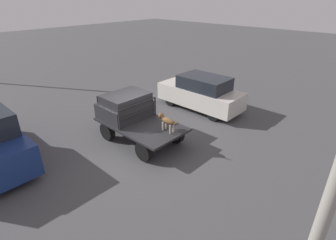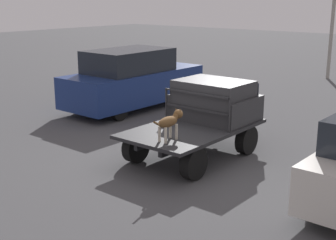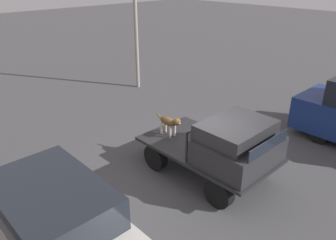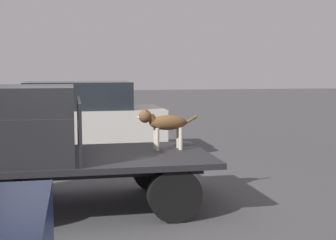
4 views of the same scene
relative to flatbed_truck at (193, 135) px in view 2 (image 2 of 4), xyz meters
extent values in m
plane|color=#474749|center=(0.00, 0.00, -0.56)|extent=(80.00, 80.00, 0.00)
cylinder|color=black|center=(1.08, 0.83, -0.20)|extent=(0.71, 0.24, 0.71)
cylinder|color=black|center=(1.08, -0.83, -0.20)|extent=(0.71, 0.24, 0.71)
cylinder|color=black|center=(-1.08, 0.83, -0.20)|extent=(0.71, 0.24, 0.71)
cylinder|color=black|center=(-1.08, -0.83, -0.20)|extent=(0.71, 0.24, 0.71)
cube|color=black|center=(0.00, 0.35, 0.04)|extent=(3.21, 0.10, 0.18)
cube|color=black|center=(0.00, -0.35, 0.04)|extent=(3.21, 0.10, 0.18)
cube|color=#232326|center=(0.00, 0.00, 0.17)|extent=(3.49, 1.99, 0.08)
cube|color=#28282B|center=(0.94, 0.00, 0.52)|extent=(1.50, 1.87, 0.61)
cube|color=#28282B|center=(0.83, 0.00, 1.01)|extent=(1.28, 1.72, 0.38)
cube|color=black|center=(1.68, 0.00, 0.96)|extent=(0.02, 1.53, 0.28)
cube|color=#232326|center=(0.12, 0.91, 0.61)|extent=(0.04, 0.04, 0.80)
cube|color=#232326|center=(0.12, -0.91, 0.61)|extent=(0.04, 0.04, 0.80)
cube|color=#232326|center=(0.12, 0.00, 0.99)|extent=(0.04, 1.83, 0.04)
cube|color=#232326|center=(0.12, 0.00, 0.61)|extent=(0.04, 1.83, 0.04)
cylinder|color=beige|center=(-1.03, -0.16, 0.38)|extent=(0.06, 0.06, 0.34)
cylinder|color=beige|center=(-1.03, -0.33, 0.38)|extent=(0.06, 0.06, 0.34)
cylinder|color=beige|center=(-1.40, -0.16, 0.38)|extent=(0.06, 0.06, 0.34)
cylinder|color=beige|center=(-1.40, -0.33, 0.38)|extent=(0.06, 0.06, 0.34)
ellipsoid|color=brown|center=(-1.21, -0.24, 0.62)|extent=(0.58, 0.23, 0.23)
sphere|color=beige|center=(-1.05, -0.24, 0.58)|extent=(0.10, 0.10, 0.10)
cylinder|color=brown|center=(-0.97, -0.24, 0.69)|extent=(0.16, 0.12, 0.16)
sphere|color=brown|center=(-0.86, -0.24, 0.73)|extent=(0.20, 0.20, 0.20)
cone|color=beige|center=(-0.78, -0.24, 0.71)|extent=(0.11, 0.11, 0.11)
cone|color=brown|center=(-0.87, -0.19, 0.81)|extent=(0.06, 0.08, 0.10)
cone|color=brown|center=(-0.87, -0.30, 0.81)|extent=(0.06, 0.08, 0.10)
cylinder|color=brown|center=(-1.55, -0.24, 0.65)|extent=(0.25, 0.04, 0.17)
cylinder|color=black|center=(-1.04, -3.48, -0.26)|extent=(0.60, 0.20, 0.60)
cylinder|color=black|center=(4.56, 5.56, -0.26)|extent=(0.60, 0.20, 0.60)
cylinder|color=black|center=(4.56, 3.83, -0.26)|extent=(0.60, 0.20, 0.60)
cylinder|color=black|center=(1.33, 5.56, -0.26)|extent=(0.60, 0.20, 0.60)
cylinder|color=black|center=(1.33, 3.83, -0.26)|extent=(0.60, 0.20, 0.60)
cube|color=navy|center=(2.94, 4.70, 0.21)|extent=(5.21, 2.01, 1.03)
cube|color=#1E232B|center=(2.68, 4.70, 1.10)|extent=(2.86, 1.81, 0.75)
cylinder|color=gray|center=(12.97, 1.77, 2.29)|extent=(0.16, 0.16, 5.69)
camera|label=1|loc=(-6.95, 5.92, 4.73)|focal=28.00mm
camera|label=2|loc=(-8.54, -6.31, 3.18)|focal=50.00mm
camera|label=3|loc=(4.65, -5.84, 4.42)|focal=35.00mm
camera|label=4|loc=(0.20, 6.68, 1.42)|focal=50.00mm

